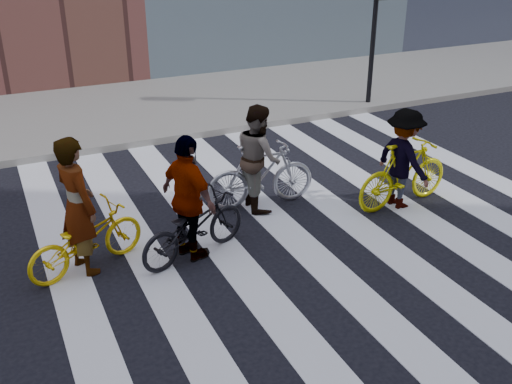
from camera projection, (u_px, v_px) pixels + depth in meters
ground at (331, 235)px, 9.21m from camera, size 100.00×100.00×0.00m
sidewalk_far at (178, 104)px, 15.35m from camera, size 100.00×5.00×0.15m
zebra_crosswalk at (331, 235)px, 9.21m from camera, size 8.25×10.00×0.01m
traffic_signal at (377, 16)px, 14.31m from camera, size 0.22×0.42×3.33m
bike_yellow_left at (86, 240)px, 8.17m from camera, size 1.84×1.16×0.91m
bike_silver_mid at (261, 175)px, 9.94m from camera, size 1.90×0.70×1.11m
bike_yellow_right at (404, 174)px, 9.95m from camera, size 1.94×0.72×1.14m
bike_dark_rear at (194, 227)px, 8.47m from camera, size 1.89×1.18×0.94m
rider_left at (77, 206)px, 7.93m from camera, size 0.68×0.83×1.95m
rider_mid at (258, 157)px, 9.79m from camera, size 0.75×0.92×1.77m
rider_right at (403, 159)px, 9.82m from camera, size 0.74×1.15×1.69m
rider_rear at (189, 199)px, 8.26m from camera, size 0.78×1.17×1.84m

